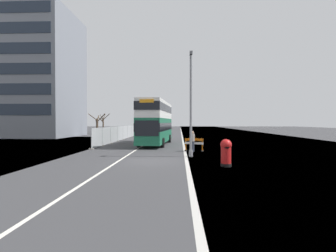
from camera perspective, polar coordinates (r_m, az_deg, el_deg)
ground at (r=17.65m, az=-1.75°, el=-7.70°), size 140.00×280.00×0.10m
double_decker_bus at (r=30.20m, az=-2.61°, el=0.90°), size 3.24×11.72×4.89m
lamppost_foreground at (r=19.57m, az=4.99°, el=4.00°), size 0.29×0.70×7.76m
red_pillar_postbox at (r=15.67m, az=12.47°, el=-5.44°), size 0.66×0.66×1.59m
roadworks_barrier at (r=23.48m, az=5.66°, el=-3.72°), size 1.70×0.89×1.13m
construction_site_fence at (r=37.10m, az=-10.35°, el=-1.62°), size 0.44×24.00×2.06m
car_oncoming_near at (r=48.92m, az=-4.67°, el=-1.01°), size 2.00×4.52×2.10m
car_receding_mid at (r=56.46m, az=-3.42°, el=-0.66°), size 1.93×4.47×2.33m
bare_tree_far_verge_near at (r=51.71m, az=-15.09°, el=0.28°), size 3.45×2.12×4.24m
bare_tree_far_verge_mid at (r=60.68m, az=-13.88°, el=0.55°), size 2.88×3.41×4.48m
pedestrian_at_kerb at (r=22.96m, az=5.36°, el=-3.34°), size 0.34×0.34×1.79m
backdrop_office_block at (r=55.11m, az=-30.17°, el=9.42°), size 21.09×13.69×21.78m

